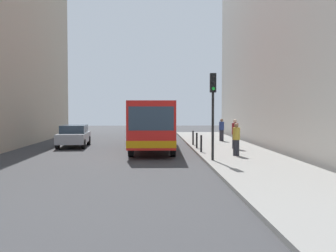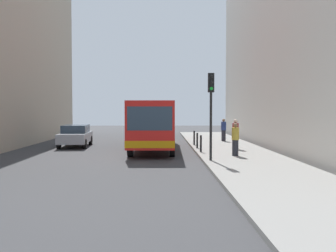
% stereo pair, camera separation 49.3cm
% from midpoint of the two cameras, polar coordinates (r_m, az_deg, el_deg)
% --- Properties ---
extents(ground_plane, '(80.00, 80.00, 0.00)m').
position_cam_midpoint_polar(ground_plane, '(21.53, -3.57, -4.40)').
color(ground_plane, '#38383A').
extents(sidewalk, '(4.40, 40.00, 0.15)m').
position_cam_midpoint_polar(sidewalk, '(21.96, 10.69, -4.10)').
color(sidewalk, gray).
rests_on(sidewalk, ground).
extents(building_right, '(7.00, 32.00, 14.11)m').
position_cam_midpoint_polar(building_right, '(27.83, 21.71, 11.56)').
color(building_right, '#BCB7AD').
rests_on(building_right, ground).
extents(bus, '(2.76, 11.07, 3.00)m').
position_cam_midpoint_polar(bus, '(25.27, -1.46, 0.55)').
color(bus, red).
rests_on(bus, ground).
extents(car_beside_bus, '(2.04, 4.49, 1.48)m').
position_cam_midpoint_polar(car_beside_bus, '(27.64, -12.67, -1.30)').
color(car_beside_bus, '#A5A8AD').
rests_on(car_beside_bus, ground).
extents(car_behind_bus, '(2.12, 4.52, 1.48)m').
position_cam_midpoint_polar(car_behind_bus, '(35.48, -1.28, -0.42)').
color(car_behind_bus, black).
rests_on(car_behind_bus, ground).
extents(traffic_light, '(0.28, 0.33, 4.10)m').
position_cam_midpoint_polar(traffic_light, '(18.70, 6.97, 3.78)').
color(traffic_light, black).
rests_on(traffic_light, sidewalk).
extents(bollard_near, '(0.11, 0.11, 0.95)m').
position_cam_midpoint_polar(bollard_near, '(22.34, 5.39, -2.54)').
color(bollard_near, black).
rests_on(bollard_near, sidewalk).
extents(bollard_mid, '(0.11, 0.11, 0.95)m').
position_cam_midpoint_polar(bollard_mid, '(24.54, 4.81, -2.09)').
color(bollard_mid, black).
rests_on(bollard_mid, sidewalk).
extents(bollard_far, '(0.11, 0.11, 0.95)m').
position_cam_midpoint_polar(bollard_far, '(26.75, 4.32, -1.71)').
color(bollard_far, black).
rests_on(bollard_far, sidewalk).
extents(pedestrian_near_signal, '(0.38, 0.38, 1.69)m').
position_cam_midpoint_polar(pedestrian_near_signal, '(20.77, 10.35, -1.93)').
color(pedestrian_near_signal, '#26262D').
rests_on(pedestrian_near_signal, sidewalk).
extents(pedestrian_mid_sidewalk, '(0.38, 0.38, 1.80)m').
position_cam_midpoint_polar(pedestrian_mid_sidewalk, '(24.36, 10.27, -1.14)').
color(pedestrian_mid_sidewalk, '#26262D').
rests_on(pedestrian_mid_sidewalk, sidewalk).
extents(pedestrian_far_sidewalk, '(0.38, 0.38, 1.69)m').
position_cam_midpoint_polar(pedestrian_far_sidewalk, '(30.16, 8.48, -0.57)').
color(pedestrian_far_sidewalk, '#26262D').
rests_on(pedestrian_far_sidewalk, sidewalk).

